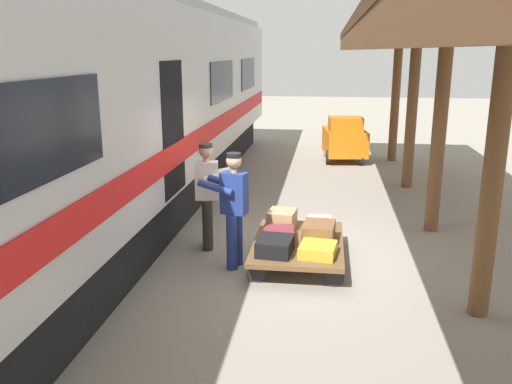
{
  "coord_description": "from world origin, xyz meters",
  "views": [
    {
      "loc": [
        -0.52,
        7.8,
        3.09
      ],
      "look_at": [
        0.45,
        0.52,
        1.15
      ],
      "focal_mm": 37.68,
      "sensor_mm": 36.0,
      "label": 1
    }
  ],
  "objects_px": {
    "suitcase_brown_leather": "(319,233)",
    "suitcase_tan_vintage": "(282,220)",
    "suitcase_cream_canvas": "(319,225)",
    "train_car": "(78,120)",
    "suitcase_yellow_case": "(318,250)",
    "suitcase_burgundy_valise": "(279,235)",
    "luggage_cart": "(298,244)",
    "suitcase_black_hardshell": "(275,246)",
    "porter_by_door": "(208,192)",
    "porter_in_overalls": "(233,206)",
    "baggage_tug": "(345,139)"
  },
  "relations": [
    {
      "from": "porter_in_overalls",
      "to": "suitcase_black_hardshell",
      "type": "bearing_deg",
      "value": 157.8
    },
    {
      "from": "porter_by_door",
      "to": "suitcase_burgundy_valise",
      "type": "bearing_deg",
      "value": 160.14
    },
    {
      "from": "suitcase_brown_leather",
      "to": "suitcase_tan_vintage",
      "type": "distance_m",
      "value": 0.81
    },
    {
      "from": "suitcase_black_hardshell",
      "to": "train_car",
      "type": "bearing_deg",
      "value": -13.9
    },
    {
      "from": "suitcase_cream_canvas",
      "to": "porter_in_overalls",
      "type": "height_order",
      "value": "porter_in_overalls"
    },
    {
      "from": "suitcase_yellow_case",
      "to": "baggage_tug",
      "type": "height_order",
      "value": "baggage_tug"
    },
    {
      "from": "suitcase_black_hardshell",
      "to": "porter_in_overalls",
      "type": "height_order",
      "value": "porter_in_overalls"
    },
    {
      "from": "suitcase_yellow_case",
      "to": "suitcase_burgundy_valise",
      "type": "bearing_deg",
      "value": -42.76
    },
    {
      "from": "suitcase_yellow_case",
      "to": "suitcase_cream_canvas",
      "type": "relative_size",
      "value": 0.92
    },
    {
      "from": "suitcase_brown_leather",
      "to": "suitcase_cream_canvas",
      "type": "relative_size",
      "value": 1.03
    },
    {
      "from": "suitcase_yellow_case",
      "to": "baggage_tug",
      "type": "bearing_deg",
      "value": -93.93
    },
    {
      "from": "luggage_cart",
      "to": "porter_by_door",
      "type": "bearing_deg",
      "value": -16.02
    },
    {
      "from": "baggage_tug",
      "to": "suitcase_yellow_case",
      "type": "bearing_deg",
      "value": 86.07
    },
    {
      "from": "suitcase_yellow_case",
      "to": "porter_in_overalls",
      "type": "bearing_deg",
      "value": -11.9
    },
    {
      "from": "suitcase_yellow_case",
      "to": "suitcase_cream_canvas",
      "type": "xyz_separation_m",
      "value": [
        -0.0,
        -1.1,
        0.0
      ]
    },
    {
      "from": "porter_in_overalls",
      "to": "suitcase_brown_leather",
      "type": "bearing_deg",
      "value": -166.71
    },
    {
      "from": "suitcase_brown_leather",
      "to": "suitcase_burgundy_valise",
      "type": "xyz_separation_m",
      "value": [
        0.6,
        -0.0,
        -0.06
      ]
    },
    {
      "from": "suitcase_brown_leather",
      "to": "suitcase_yellow_case",
      "type": "bearing_deg",
      "value": 90.0
    },
    {
      "from": "train_car",
      "to": "suitcase_yellow_case",
      "type": "relative_size",
      "value": 43.03
    },
    {
      "from": "suitcase_yellow_case",
      "to": "suitcase_cream_canvas",
      "type": "distance_m",
      "value": 1.1
    },
    {
      "from": "suitcase_black_hardshell",
      "to": "suitcase_yellow_case",
      "type": "relative_size",
      "value": 1.1
    },
    {
      "from": "suitcase_tan_vintage",
      "to": "suitcase_brown_leather",
      "type": "bearing_deg",
      "value": 137.24
    },
    {
      "from": "suitcase_tan_vintage",
      "to": "porter_by_door",
      "type": "distance_m",
      "value": 1.25
    },
    {
      "from": "luggage_cart",
      "to": "suitcase_burgundy_valise",
      "type": "bearing_deg",
      "value": 0.0
    },
    {
      "from": "suitcase_yellow_case",
      "to": "luggage_cart",
      "type": "bearing_deg",
      "value": -61.6
    },
    {
      "from": "train_car",
      "to": "porter_by_door",
      "type": "relative_size",
      "value": 12.91
    },
    {
      "from": "suitcase_tan_vintage",
      "to": "baggage_tug",
      "type": "relative_size",
      "value": 0.25
    },
    {
      "from": "luggage_cart",
      "to": "suitcase_brown_leather",
      "type": "distance_m",
      "value": 0.35
    },
    {
      "from": "suitcase_black_hardshell",
      "to": "baggage_tug",
      "type": "xyz_separation_m",
      "value": [
        -1.17,
        -8.4,
        0.18
      ]
    },
    {
      "from": "suitcase_yellow_case",
      "to": "suitcase_burgundy_valise",
      "type": "relative_size",
      "value": 0.99
    },
    {
      "from": "baggage_tug",
      "to": "suitcase_burgundy_valise",
      "type": "bearing_deg",
      "value": 81.5
    },
    {
      "from": "porter_by_door",
      "to": "suitcase_brown_leather",
      "type": "bearing_deg",
      "value": 166.59
    },
    {
      "from": "suitcase_black_hardshell",
      "to": "porter_by_door",
      "type": "relative_size",
      "value": 0.33
    },
    {
      "from": "suitcase_brown_leather",
      "to": "suitcase_burgundy_valise",
      "type": "height_order",
      "value": "suitcase_brown_leather"
    },
    {
      "from": "suitcase_black_hardshell",
      "to": "suitcase_cream_canvas",
      "type": "bearing_deg",
      "value": -118.4
    },
    {
      "from": "suitcase_burgundy_valise",
      "to": "porter_in_overalls",
      "type": "relative_size",
      "value": 0.3
    },
    {
      "from": "suitcase_black_hardshell",
      "to": "suitcase_burgundy_valise",
      "type": "distance_m",
      "value": 0.55
    },
    {
      "from": "suitcase_yellow_case",
      "to": "porter_by_door",
      "type": "relative_size",
      "value": 0.3
    },
    {
      "from": "suitcase_brown_leather",
      "to": "porter_in_overalls",
      "type": "distance_m",
      "value": 1.34
    },
    {
      "from": "suitcase_burgundy_valise",
      "to": "baggage_tug",
      "type": "bearing_deg",
      "value": -98.5
    },
    {
      "from": "luggage_cart",
      "to": "suitcase_cream_canvas",
      "type": "relative_size",
      "value": 3.6
    },
    {
      "from": "porter_by_door",
      "to": "suitcase_yellow_case",
      "type": "bearing_deg",
      "value": 151.07
    },
    {
      "from": "luggage_cart",
      "to": "suitcase_yellow_case",
      "type": "height_order",
      "value": "suitcase_yellow_case"
    },
    {
      "from": "luggage_cart",
      "to": "suitcase_cream_canvas",
      "type": "height_order",
      "value": "suitcase_cream_canvas"
    },
    {
      "from": "suitcase_yellow_case",
      "to": "porter_by_door",
      "type": "distance_m",
      "value": 2.07
    },
    {
      "from": "suitcase_brown_leather",
      "to": "suitcase_tan_vintage",
      "type": "relative_size",
      "value": 1.24
    },
    {
      "from": "luggage_cart",
      "to": "suitcase_tan_vintage",
      "type": "relative_size",
      "value": 4.32
    },
    {
      "from": "train_car",
      "to": "suitcase_tan_vintage",
      "type": "relative_size",
      "value": 47.39
    },
    {
      "from": "suitcase_brown_leather",
      "to": "porter_by_door",
      "type": "distance_m",
      "value": 1.86
    },
    {
      "from": "luggage_cart",
      "to": "suitcase_black_hardshell",
      "type": "distance_m",
      "value": 0.65
    }
  ]
}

